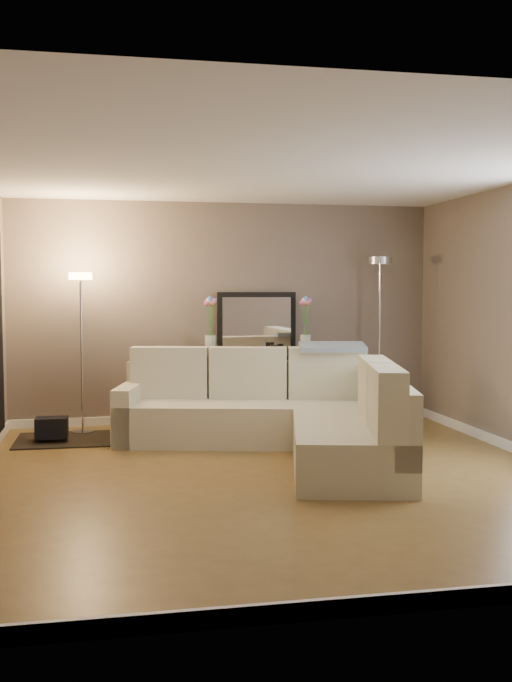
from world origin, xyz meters
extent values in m
cube|color=brown|center=(0.00, 0.00, -0.01)|extent=(5.00, 5.50, 0.01)
cube|color=white|center=(0.00, 0.00, 2.60)|extent=(5.00, 5.50, 0.01)
cube|color=#75675A|center=(0.00, 2.76, 1.30)|extent=(5.00, 0.02, 2.60)
cube|color=#75675A|center=(0.00, -2.76, 1.30)|extent=(5.00, 0.02, 2.60)
cube|color=white|center=(0.00, 2.73, 0.05)|extent=(5.00, 0.03, 0.10)
cube|color=white|center=(0.00, -2.73, 0.05)|extent=(5.00, 0.03, 0.10)
cube|color=beige|center=(0.09, 1.49, 0.21)|extent=(2.88, 1.54, 0.42)
cube|color=beige|center=(0.18, 1.85, 0.50)|extent=(2.71, 0.83, 0.59)
cube|color=beige|center=(-1.16, 1.78, 0.29)|extent=(0.40, 0.96, 0.59)
cube|color=beige|center=(0.67, 0.01, 0.21)|extent=(1.30, 1.85, 0.42)
cube|color=beige|center=(1.13, 0.39, 0.50)|extent=(0.80, 2.61, 0.59)
cube|color=beige|center=(-0.72, 1.94, 0.69)|extent=(0.85, 0.41, 0.55)
cube|color=beige|center=(0.10, 1.75, 0.69)|extent=(0.85, 0.41, 0.55)
cube|color=beige|center=(0.92, 1.56, 0.69)|extent=(0.85, 0.41, 0.55)
cube|color=beige|center=(0.98, 0.26, 0.69)|extent=(0.40, 0.79, 0.55)
cube|color=beige|center=(0.80, -0.51, 0.69)|extent=(0.40, 0.79, 0.55)
cube|color=#7F91A4|center=(0.97, 1.56, 0.97)|extent=(0.75, 0.52, 0.09)
cube|color=black|center=(0.36, 2.49, 0.79)|extent=(1.34, 0.46, 0.04)
cube|color=black|center=(-0.26, 2.39, 0.39)|extent=(0.05, 0.05, 0.77)
cube|color=black|center=(-0.24, 2.68, 0.39)|extent=(0.05, 0.05, 0.77)
cube|color=black|center=(0.95, 2.30, 0.39)|extent=(0.05, 0.05, 0.77)
cube|color=black|center=(0.97, 2.58, 0.39)|extent=(0.05, 0.05, 0.77)
cube|color=black|center=(0.36, 2.49, 0.18)|extent=(1.26, 0.42, 0.03)
cube|color=#BF3333|center=(-0.19, 2.53, 0.29)|extent=(0.04, 0.16, 0.19)
cube|color=#3359A5|center=(-0.14, 2.53, 0.30)|extent=(0.05, 0.16, 0.21)
cube|color=gold|center=(-0.10, 2.52, 0.31)|extent=(0.06, 0.17, 0.23)
cube|color=#3F7F4C|center=(-0.04, 2.52, 0.29)|extent=(0.06, 0.17, 0.19)
cube|color=#994C99|center=(0.00, 2.52, 0.30)|extent=(0.04, 0.16, 0.21)
cube|color=orange|center=(0.05, 2.51, 0.31)|extent=(0.05, 0.16, 0.23)
cube|color=#262626|center=(0.09, 2.51, 0.29)|extent=(0.06, 0.17, 0.19)
cube|color=#4C99B2|center=(0.15, 2.50, 0.30)|extent=(0.06, 0.17, 0.21)
cube|color=#B2A58C|center=(0.19, 2.50, 0.31)|extent=(0.04, 0.16, 0.23)
cube|color=brown|center=(0.24, 2.50, 0.29)|extent=(0.05, 0.16, 0.19)
cube|color=navy|center=(0.28, 2.49, 0.30)|extent=(0.06, 0.17, 0.21)
cube|color=gold|center=(0.34, 2.49, 0.31)|extent=(0.06, 0.17, 0.23)
cube|color=black|center=(0.37, 2.66, 1.18)|extent=(0.93, 0.11, 0.73)
cube|color=white|center=(0.37, 2.64, 1.18)|extent=(0.81, 0.07, 0.61)
cube|color=#C55022|center=(0.23, 2.47, 0.83)|extent=(0.19, 0.14, 0.04)
cube|color=black|center=(0.53, 2.42, 0.87)|extent=(0.10, 0.03, 0.13)
cube|color=black|center=(0.65, 2.41, 0.86)|extent=(0.08, 0.03, 0.11)
cylinder|color=silver|center=(-0.20, 2.53, 0.93)|extent=(0.13, 0.13, 0.24)
cylinder|color=#38722D|center=(-0.22, 2.53, 1.21)|extent=(0.10, 0.02, 0.42)
sphere|color=#E5598C|center=(-0.24, 2.54, 1.43)|extent=(0.08, 0.08, 0.07)
cylinder|color=#38722D|center=(-0.21, 2.53, 1.22)|extent=(0.06, 0.01, 0.44)
sphere|color=white|center=(-0.22, 2.53, 1.45)|extent=(0.08, 0.08, 0.07)
cylinder|color=#38722D|center=(-0.20, 2.53, 1.23)|extent=(0.01, 0.01, 0.47)
sphere|color=#598CE5|center=(-0.20, 2.53, 1.47)|extent=(0.08, 0.08, 0.07)
cylinder|color=#38722D|center=(-0.19, 2.53, 1.21)|extent=(0.05, 0.01, 0.42)
sphere|color=#E58C4C|center=(-0.18, 2.53, 1.43)|extent=(0.08, 0.08, 0.07)
cylinder|color=#38722D|center=(-0.18, 2.53, 1.22)|extent=(0.10, 0.02, 0.44)
sphere|color=#D866B2|center=(-0.16, 2.53, 1.45)|extent=(0.08, 0.08, 0.07)
cylinder|color=silver|center=(0.91, 2.44, 0.93)|extent=(0.13, 0.13, 0.24)
cylinder|color=#38722D|center=(0.89, 2.45, 1.21)|extent=(0.10, 0.02, 0.42)
sphere|color=#E5598C|center=(0.87, 2.45, 1.43)|extent=(0.08, 0.08, 0.07)
cylinder|color=#38722D|center=(0.90, 2.44, 1.22)|extent=(0.06, 0.01, 0.44)
sphere|color=white|center=(0.89, 2.45, 1.45)|extent=(0.08, 0.08, 0.07)
cylinder|color=#38722D|center=(0.91, 2.44, 1.23)|extent=(0.01, 0.01, 0.47)
sphere|color=#598CE5|center=(0.91, 2.44, 1.47)|extent=(0.08, 0.08, 0.07)
cylinder|color=#38722D|center=(0.92, 2.44, 1.21)|extent=(0.05, 0.01, 0.42)
sphere|color=#E58C4C|center=(0.93, 2.44, 1.43)|extent=(0.08, 0.08, 0.07)
cylinder|color=#38722D|center=(0.93, 2.44, 1.22)|extent=(0.10, 0.02, 0.44)
sphere|color=#D866B2|center=(0.95, 2.44, 1.45)|extent=(0.08, 0.08, 0.07)
cylinder|color=silver|center=(-1.65, 2.28, 0.01)|extent=(0.23, 0.23, 0.03)
cylinder|color=silver|center=(-1.65, 2.28, 0.85)|extent=(0.03, 0.03, 1.68)
cylinder|color=#FFBF72|center=(-1.65, 2.28, 1.73)|extent=(0.25, 0.25, 0.08)
cylinder|color=silver|center=(1.79, 2.34, 0.02)|extent=(0.32, 0.32, 0.03)
cylinder|color=silver|center=(1.79, 2.34, 0.95)|extent=(0.03, 0.03, 1.86)
cylinder|color=silver|center=(1.79, 2.34, 1.92)|extent=(0.34, 0.34, 0.09)
cube|color=black|center=(-1.75, 1.94, 0.01)|extent=(1.16, 0.88, 0.02)
cube|color=black|center=(-1.95, 1.84, 0.16)|extent=(0.33, 0.23, 0.21)
camera|label=1|loc=(-1.35, -6.17, 1.60)|focal=40.00mm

